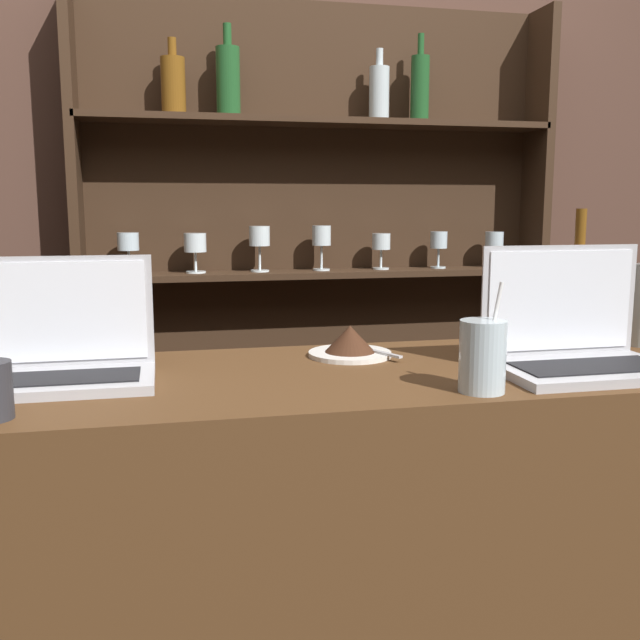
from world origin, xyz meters
The scene contains 8 objects.
bar_counter centered at (0.00, 0.27, 0.49)m, with size 1.79×0.55×0.97m.
back_wall centered at (0.00, 1.36, 1.35)m, with size 7.00×0.06×2.70m.
back_shelf centered at (0.14, 1.29, 1.03)m, with size 1.56×0.18×1.95m.
laptop_near centered at (-0.57, 0.30, 1.02)m, with size 0.35×0.20×0.23m.
laptop_far centered at (0.42, 0.18, 1.03)m, with size 0.35×0.23×0.24m.
cake_plate centered at (0.02, 0.41, 1.00)m, with size 0.18×0.18×0.07m.
water_glass centered at (0.17, 0.07, 1.03)m, with size 0.08×0.08×0.19m.
wine_bottle_amber centered at (0.52, 0.34, 1.09)m, with size 0.07×0.07×0.32m.
Camera 1 is at (-0.38, -1.06, 1.29)m, focal length 40.00 mm.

